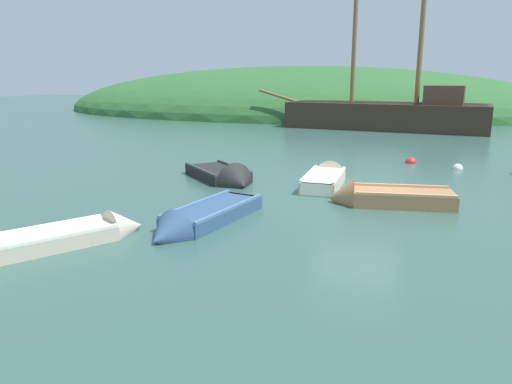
# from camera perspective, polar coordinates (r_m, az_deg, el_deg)

# --- Properties ---
(ground_plane) EXTENTS (120.00, 120.00, 0.00)m
(ground_plane) POSITION_cam_1_polar(r_m,az_deg,el_deg) (14.41, 12.19, 0.07)
(ground_plane) COLOR #33564C
(shore_hill) EXTENTS (46.97, 26.33, 8.35)m
(shore_hill) POSITION_cam_1_polar(r_m,az_deg,el_deg) (46.66, 5.45, 9.48)
(shore_hill) COLOR #2D602D
(shore_hill) RESTS_ON ground
(sailing_ship) EXTENTS (14.95, 5.49, 10.69)m
(sailing_ship) POSITION_cam_1_polar(r_m,az_deg,el_deg) (31.89, 15.29, 8.27)
(sailing_ship) COLOR #38281E
(sailing_ship) RESTS_ON ground
(rowboat_near_dock) EXTENTS (2.83, 3.46, 0.91)m
(rowboat_near_dock) POSITION_cam_1_polar(r_m,az_deg,el_deg) (10.45, -21.25, -5.20)
(rowboat_near_dock) COLOR beige
(rowboat_near_dock) RESTS_ON ground
(rowboat_outer_right) EXTENTS (1.04, 3.21, 0.95)m
(rowboat_outer_right) POSITION_cam_1_polar(r_m,az_deg,el_deg) (15.21, 8.28, 1.45)
(rowboat_outer_right) COLOR beige
(rowboat_outer_right) RESTS_ON ground
(rowboat_center) EXTENTS (3.28, 1.48, 1.09)m
(rowboat_center) POSITION_cam_1_polar(r_m,az_deg,el_deg) (13.08, 14.72, -0.85)
(rowboat_center) COLOR #9E7047
(rowboat_center) RESTS_ON ground
(rowboat_portside) EXTENTS (3.14, 3.12, 1.22)m
(rowboat_portside) POSITION_cam_1_polar(r_m,az_deg,el_deg) (15.46, -3.66, 1.65)
(rowboat_portside) COLOR black
(rowboat_portside) RESTS_ON ground
(rowboat_outer_left) EXTENTS (1.78, 3.68, 0.98)m
(rowboat_outer_left) POSITION_cam_1_polar(r_m,az_deg,el_deg) (10.93, -6.68, -3.47)
(rowboat_outer_left) COLOR #335175
(rowboat_outer_left) RESTS_ON ground
(buoy_red) EXTENTS (0.43, 0.43, 0.43)m
(buoy_red) POSITION_cam_1_polar(r_m,az_deg,el_deg) (19.65, 17.82, 3.29)
(buoy_red) COLOR red
(buoy_red) RESTS_ON ground
(buoy_white) EXTENTS (0.37, 0.37, 0.37)m
(buoy_white) POSITION_cam_1_polar(r_m,az_deg,el_deg) (18.97, 22.70, 2.53)
(buoy_white) COLOR white
(buoy_white) RESTS_ON ground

